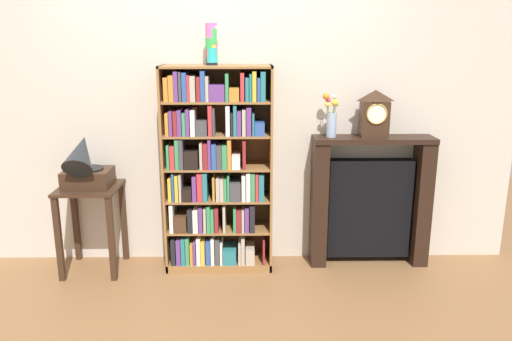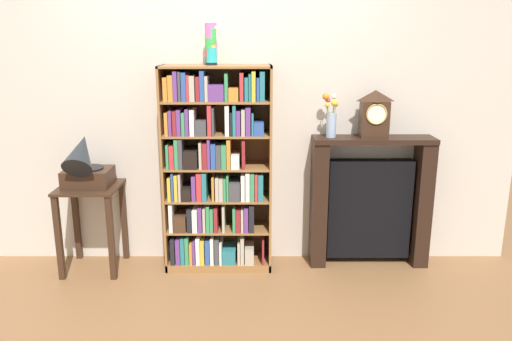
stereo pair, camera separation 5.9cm
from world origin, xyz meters
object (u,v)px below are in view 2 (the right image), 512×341
object	(u,v)px
gramophone	(85,165)
mantel_clock	(375,114)
bookshelf	(215,174)
flower_vase	(331,117)
side_table_left	(92,210)
fireplace_mantel	(370,202)
cup_stack	(212,44)

from	to	relation	value
gramophone	mantel_clock	bearing A→B (deg)	3.99
bookshelf	flower_vase	bearing A→B (deg)	2.79
bookshelf	mantel_clock	bearing A→B (deg)	2.06
side_table_left	flower_vase	xyz separation A→B (m)	(1.89, 0.10, 0.72)
gramophone	flower_vase	world-z (taller)	flower_vase
side_table_left	fireplace_mantel	bearing A→B (deg)	3.09
gramophone	flower_vase	xyz separation A→B (m)	(1.89, 0.16, 0.34)
fireplace_mantel	flower_vase	bearing A→B (deg)	-176.21
bookshelf	mantel_clock	size ratio (longest dim) A/B	4.42
cup_stack	side_table_left	world-z (taller)	cup_stack
bookshelf	gramophone	xyz separation A→B (m)	(-0.98, -0.11, 0.10)
side_table_left	fireplace_mantel	world-z (taller)	fireplace_mantel
gramophone	mantel_clock	distance (m)	2.27
gramophone	flower_vase	bearing A→B (deg)	4.68
side_table_left	mantel_clock	distance (m)	2.36
gramophone	mantel_clock	size ratio (longest dim) A/B	1.30
cup_stack	fireplace_mantel	xyz separation A→B (m)	(1.26, 0.05, -1.25)
side_table_left	mantel_clock	bearing A→B (deg)	2.53
mantel_clock	flower_vase	xyz separation A→B (m)	(-0.34, -0.00, -0.03)
cup_stack	side_table_left	distance (m)	1.61
cup_stack	flower_vase	size ratio (longest dim) A/B	0.88
mantel_clock	cup_stack	bearing A→B (deg)	-178.80
side_table_left	mantel_clock	xyz separation A→B (m)	(2.23, 0.10, 0.75)
cup_stack	side_table_left	size ratio (longest dim) A/B	0.44
flower_vase	bookshelf	bearing A→B (deg)	-177.21
flower_vase	cup_stack	bearing A→B (deg)	-178.39
side_table_left	gramophone	bearing A→B (deg)	-90.00
fireplace_mantel	flower_vase	xyz separation A→B (m)	(-0.35, -0.02, 0.70)
bookshelf	gramophone	world-z (taller)	bookshelf
cup_stack	mantel_clock	world-z (taller)	cup_stack
cup_stack	gramophone	distance (m)	1.33
cup_stack	mantel_clock	xyz separation A→B (m)	(1.26, 0.03, -0.52)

